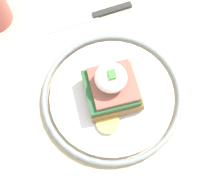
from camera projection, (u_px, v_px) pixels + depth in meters
The scene contains 5 objects.
ground_plane at pixel (127, 167), 1.28m from camera, with size 6.00×6.00×0.00m, color #9E9993.
dining_table at pixel (141, 118), 0.67m from camera, with size 1.06×0.88×0.77m.
plate at pixel (112, 95), 0.56m from camera, with size 0.25×0.25×0.02m.
sandwich at pixel (112, 87), 0.53m from camera, with size 0.11×0.09×0.08m.
knife at pixel (96, 15), 0.63m from camera, with size 0.03×0.18×0.01m.
Camera 1 is at (-0.18, 0.11, 1.30)m, focal length 50.00 mm.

